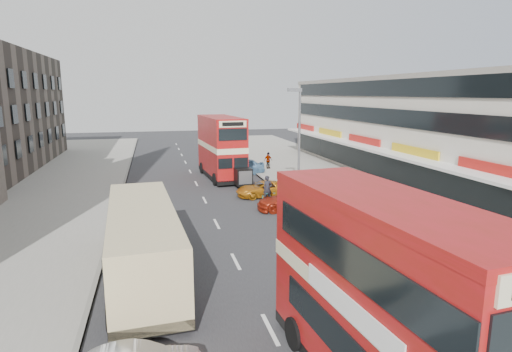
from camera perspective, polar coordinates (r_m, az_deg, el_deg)
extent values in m
cube|color=#28282B|center=(31.65, -6.92, -3.23)|extent=(12.00, 90.00, 0.01)
cube|color=gray|center=(35.07, 12.94, -1.91)|extent=(12.00, 90.00, 0.15)
cube|color=gray|center=(32.55, -28.44, -3.99)|extent=(12.00, 90.00, 0.15)
cube|color=gray|center=(31.54, -18.02, -3.62)|extent=(0.20, 90.00, 0.16)
cube|color=gray|center=(32.88, 3.69, -2.50)|extent=(0.20, 90.00, 0.16)
cube|color=beige|center=(40.24, 22.21, 5.58)|extent=(8.00, 46.00, 9.00)
cube|color=black|center=(38.38, 16.98, 1.32)|extent=(0.10, 44.00, 2.40)
cube|color=gray|center=(40.13, 22.70, 12.13)|extent=(8.20, 46.20, 0.40)
cube|color=white|center=(37.75, 15.99, 3.37)|extent=(1.80, 44.00, 0.20)
cylinder|color=slate|center=(30.46, 5.81, 3.89)|extent=(0.16, 0.16, 8.00)
cube|color=slate|center=(30.10, 5.23, 11.45)|extent=(1.00, 0.20, 0.25)
cube|color=maroon|center=(12.09, 16.28, -20.33)|extent=(3.22, 8.30, 2.23)
cube|color=beige|center=(11.49, 16.64, -14.91)|extent=(3.26, 8.34, 0.46)
cube|color=maroon|center=(11.02, 16.99, -9.20)|extent=(3.22, 8.30, 2.13)
cube|color=maroon|center=(10.69, 17.34, -3.41)|extent=(3.24, 8.32, 0.25)
cube|color=black|center=(39.79, -4.66, 0.32)|extent=(3.34, 8.82, 0.38)
cube|color=maroon|center=(39.57, -4.69, 2.16)|extent=(3.32, 8.82, 2.38)
cube|color=beige|center=(39.39, -4.72, 4.10)|extent=(3.37, 8.86, 0.49)
cube|color=maroon|center=(39.25, -4.75, 5.98)|extent=(3.32, 8.82, 2.27)
cube|color=maroon|center=(39.16, -4.78, 7.76)|extent=(3.34, 8.84, 0.27)
cube|color=black|center=(35.13, -1.73, -0.11)|extent=(1.39, 1.39, 1.40)
cube|color=black|center=(19.31, -14.78, -11.71)|extent=(3.33, 10.79, 0.43)
cube|color=tan|center=(18.88, -14.96, -8.27)|extent=(3.31, 10.79, 2.77)
imported|color=#A02410|center=(28.81, 4.87, -3.22)|extent=(4.84, 2.15, 1.38)
imported|color=#BF7013|center=(32.40, 1.00, -1.76)|extent=(4.43, 2.46, 1.17)
imported|color=#537FA6|center=(41.48, -1.87, 1.30)|extent=(4.46, 2.05, 1.48)
imported|color=gray|center=(27.19, 12.45, -3.51)|extent=(0.80, 0.78, 1.82)
imported|color=gray|center=(43.63, 1.63, 2.11)|extent=(1.06, 0.73, 1.67)
imported|color=gray|center=(29.74, 1.55, -3.07)|extent=(0.91, 2.04, 1.03)
imported|color=black|center=(29.57, 1.56, -1.69)|extent=(0.70, 0.50, 1.80)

